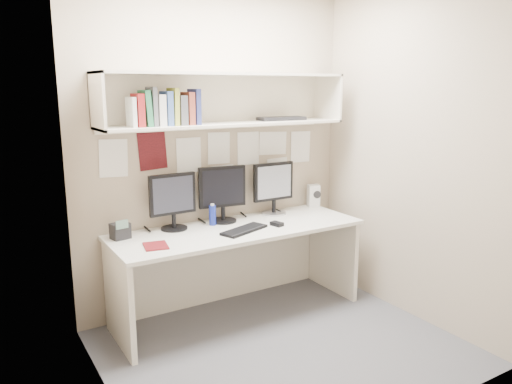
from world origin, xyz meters
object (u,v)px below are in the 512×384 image
desk (238,271)px  monitor_left (173,199)px  maroon_notebook (156,246)px  monitor_right (273,186)px  monitor_center (222,192)px  desk_phone (120,231)px  keyboard (244,230)px  speaker (313,196)px

desk → monitor_left: bearing=153.9°
maroon_notebook → monitor_right: bearing=27.3°
monitor_center → monitor_right: 0.50m
monitor_left → desk_phone: monitor_left is taller
monitor_right → keyboard: bearing=-145.7°
monitor_right → monitor_left: bearing=179.7°
desk → monitor_left: size_ratio=4.58×
monitor_left → monitor_right: size_ratio=0.97×
maroon_notebook → monitor_left: bearing=62.8°
desk → keyboard: 0.39m
speaker → maroon_notebook: 1.71m
keyboard → desk_phone: bearing=140.4°
desk → monitor_left: (-0.45, 0.22, 0.60)m
keyboard → maroon_notebook: (-0.71, -0.01, -0.00)m
maroon_notebook → desk_phone: (-0.15, 0.31, 0.05)m
monitor_right → desk_phone: size_ratio=2.95×
desk_phone → keyboard: bearing=-30.2°
desk_phone → speaker: bearing=-9.0°
monitor_left → speaker: 1.40m
monitor_left → desk_phone: size_ratio=2.87×
monitor_right → maroon_notebook: bearing=-164.3°
monitor_right → keyboard: monitor_right is taller
maroon_notebook → desk_phone: 0.35m
desk → monitor_right: bearing=24.6°
desk → monitor_left: monitor_left is taller
monitor_center → speaker: monitor_center is taller
monitor_center → keyboard: 0.41m
desk → speaker: 1.08m
monitor_left → monitor_right: bearing=-2.1°
monitor_right → speaker: (0.46, 0.03, -0.14)m
desk → maroon_notebook: bearing=-170.1°
maroon_notebook → desk_phone: bearing=127.7°
desk → desk_phone: desk_phone is taller
monitor_left → speaker: monitor_left is taller
desk → monitor_right: (0.48, 0.22, 0.61)m
speaker → desk: bearing=-143.5°
monitor_left → monitor_center: 0.43m
speaker → maroon_notebook: speaker is taller
speaker → maroon_notebook: bearing=-145.6°
keyboard → desk_phone: (-0.87, 0.30, 0.05)m
desk → maroon_notebook: (-0.72, -0.13, 0.37)m
monitor_left → maroon_notebook: (-0.27, -0.34, -0.23)m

